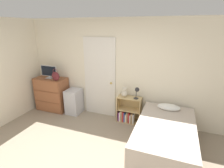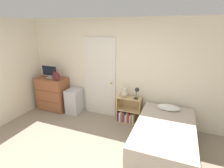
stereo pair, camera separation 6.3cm
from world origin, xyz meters
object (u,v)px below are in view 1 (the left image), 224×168
object	(u,v)px
bookshelf	(128,113)
bed	(165,137)
dresser	(52,94)
tv	(49,72)
teddy_bear	(125,93)
handbag	(56,76)
desk_lamp	(137,91)
storage_bin	(74,101)

from	to	relation	value
bookshelf	bed	bearing A→B (deg)	-39.51
dresser	tv	xyz separation A→B (m)	(-0.02, 0.00, 0.67)
tv	teddy_bear	xyz separation A→B (m)	(2.18, 0.09, -0.36)
dresser	handbag	distance (m)	0.70
tv	handbag	world-z (taller)	tv
tv	handbag	distance (m)	0.37
desk_lamp	bed	xyz separation A→B (m)	(0.75, -0.76, -0.60)
teddy_bear	bed	distance (m)	1.43
dresser	storage_bin	xyz separation A→B (m)	(0.72, 0.02, -0.14)
desk_lamp	bed	bearing A→B (deg)	-45.20
desk_lamp	handbag	bearing A→B (deg)	-174.73
teddy_bear	desk_lamp	xyz separation A→B (m)	(0.32, -0.04, 0.10)
handbag	teddy_bear	bearing A→B (deg)	7.43
bookshelf	storage_bin	bearing A→B (deg)	-177.40
dresser	bed	bearing A→B (deg)	-12.34
desk_lamp	dresser	bearing A→B (deg)	-178.79
tv	dresser	bearing A→B (deg)	-5.77
bookshelf	handbag	bearing A→B (deg)	-173.02
storage_bin	bookshelf	world-z (taller)	storage_bin
tv	bookshelf	size ratio (longest dim) A/B	0.76
tv	teddy_bear	world-z (taller)	tv
storage_bin	handbag	bearing A→B (deg)	-157.36
tv	desk_lamp	distance (m)	2.51
dresser	teddy_bear	size ratio (longest dim) A/B	3.86
tv	desk_lamp	bearing A→B (deg)	1.16
tv	handbag	bearing A→B (deg)	-24.15
dresser	storage_bin	distance (m)	0.73
dresser	bed	xyz separation A→B (m)	(3.23, -0.71, -0.19)
dresser	handbag	world-z (taller)	handbag
handbag	tv	bearing A→B (deg)	155.85
desk_lamp	storage_bin	bearing A→B (deg)	-179.00
handbag	bed	bearing A→B (deg)	-10.86
dresser	teddy_bear	distance (m)	2.18
teddy_bear	bed	world-z (taller)	teddy_bear
teddy_bear	bed	xyz separation A→B (m)	(1.07, -0.80, -0.49)
desk_lamp	bed	size ratio (longest dim) A/B	0.16
desk_lamp	bookshelf	bearing A→B (deg)	169.61
storage_bin	dresser	bearing A→B (deg)	-178.26
tv	storage_bin	xyz separation A→B (m)	(0.74, 0.02, -0.80)
storage_bin	desk_lamp	size ratio (longest dim) A/B	2.33
dresser	teddy_bear	xyz separation A→B (m)	(2.16, 0.09, 0.30)
dresser	bookshelf	size ratio (longest dim) A/B	1.41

